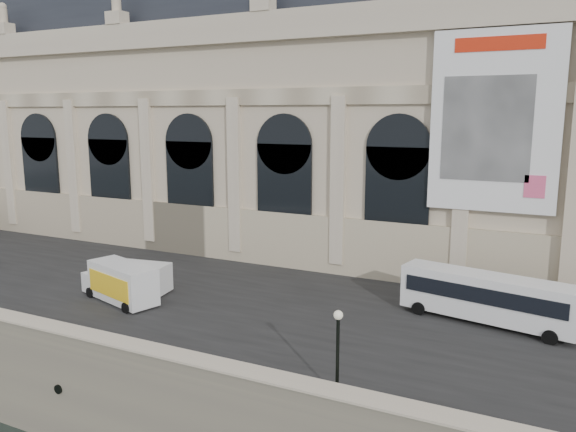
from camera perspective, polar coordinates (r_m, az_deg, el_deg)
name	(u,v)px	position (r m, az deg, el deg)	size (l,w,h in m)	color
quay	(289,259)	(65.12, 0.07, -4.38)	(160.00, 70.00, 6.00)	gray
street	(176,282)	(47.05, -11.30, -6.58)	(160.00, 24.00, 0.06)	#2D2D2D
parapet	(39,331)	(37.74, -23.95, -10.66)	(160.00, 1.40, 1.21)	gray
museum	(223,112)	(62.29, -6.66, 10.44)	(69.00, 18.70, 29.10)	beige
bus_right	(487,297)	(39.06, 19.54, -7.73)	(11.42, 4.39, 3.30)	white
van_c	(134,277)	(45.05, -15.38, -5.99)	(5.45, 2.74, 2.32)	white
box_truck	(120,282)	(43.04, -16.72, -6.46)	(7.47, 4.19, 2.87)	white
lamp_right	(338,355)	(27.75, 5.06, -13.88)	(0.45, 0.45, 4.45)	black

